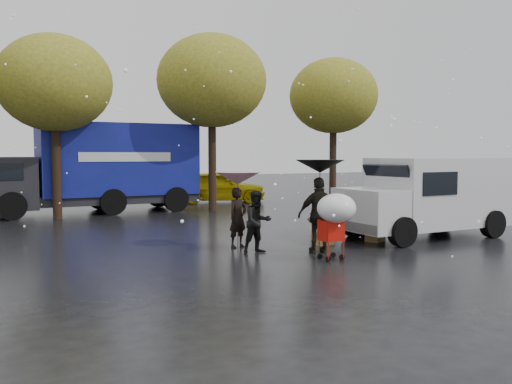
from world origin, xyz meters
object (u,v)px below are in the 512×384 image
person_black (320,215)px  shopping_cart (336,212)px  vendor_cart (341,213)px  yellow_taxi (218,187)px  white_van (428,195)px  blue_truck (97,168)px  person_pink (238,218)px

person_black → shopping_cart: 1.01m
vendor_cart → shopping_cart: shopping_cart is taller
vendor_cart → yellow_taxi: 11.87m
white_van → yellow_taxi: bearing=93.8°
shopping_cart → blue_truck: bearing=101.5°
person_pink → person_black: person_black is taller
vendor_cart → yellow_taxi: (1.58, 11.76, 0.03)m
person_black → blue_truck: 11.69m
shopping_cart → white_van: size_ratio=0.30×
vendor_cart → white_van: 2.56m
person_pink → vendor_cart: 3.03m
person_pink → blue_truck: (-1.40, 9.76, 1.02)m
blue_truck → person_pink: bearing=-81.9°
white_van → yellow_taxi: 12.55m
vendor_cart → blue_truck: 10.93m
blue_truck → white_van: bearing=-57.5°
blue_truck → yellow_taxi: blue_truck is taller
vendor_cart → blue_truck: (-4.42, 9.94, 1.03)m
person_pink → vendor_cart: person_pink is taller
shopping_cart → blue_truck: blue_truck is taller
person_pink → shopping_cart: size_ratio=1.01×
person_pink → shopping_cart: person_pink is taller
shopping_cart → white_van: white_van is taller
white_van → blue_truck: blue_truck is taller
yellow_taxi → person_pink: bearing=177.8°
person_pink → white_van: 5.53m
vendor_cart → person_pink: bearing=176.6°
vendor_cart → yellow_taxi: bearing=82.3°
blue_truck → person_black: bearing=-76.4°
person_black → yellow_taxi: 13.55m
shopping_cart → person_black: bearing=75.3°
vendor_cart → shopping_cart: 3.06m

